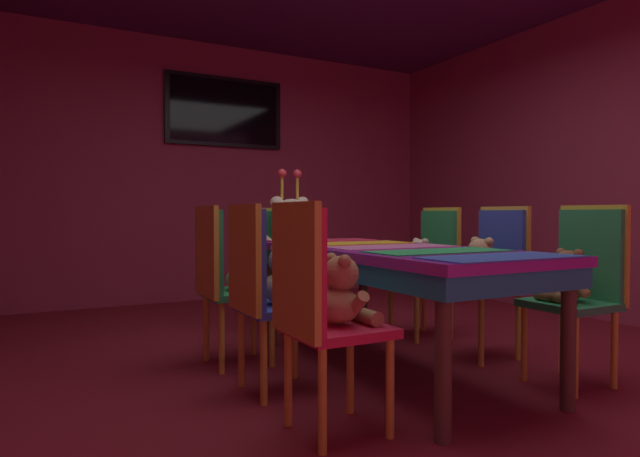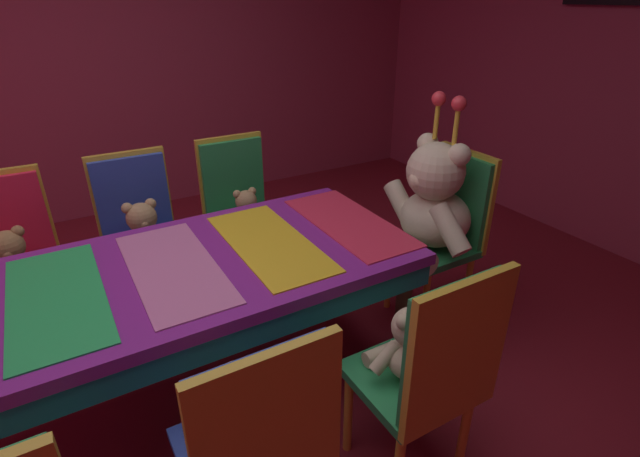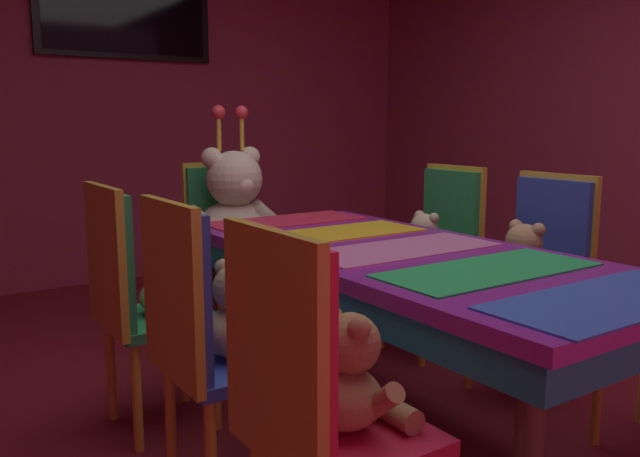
{
  "view_description": "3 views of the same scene",
  "coord_description": "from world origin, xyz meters",
  "px_view_note": "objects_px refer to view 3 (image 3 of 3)",
  "views": [
    {
      "loc": [
        -1.84,
        -2.58,
        0.94
      ],
      "look_at": [
        -0.04,
        0.81,
        0.83
      ],
      "focal_mm": 30.1,
      "sensor_mm": 36.0,
      "label": 1
    },
    {
      "loc": [
        1.72,
        -0.32,
        1.73
      ],
      "look_at": [
        0.05,
        0.66,
        0.78
      ],
      "focal_mm": 26.58,
      "sensor_mm": 36.0,
      "label": 2
    },
    {
      "loc": [
        -1.6,
        -1.82,
        1.22
      ],
      "look_at": [
        0.07,
        0.66,
        0.72
      ],
      "focal_mm": 36.58,
      "sensor_mm": 36.0,
      "label": 3
    }
  ],
  "objects_px": {
    "teddy_left_0": "(352,379)",
    "chair_right_1": "(543,260)",
    "chair_left_1": "(197,324)",
    "king_teddy_bear": "(236,211)",
    "chair_left_0": "(302,389)",
    "chair_left_2": "(128,285)",
    "banquet_table": "(402,272)",
    "teddy_left_2": "(164,287)",
    "wall_tv": "(125,6)",
    "teddy_left_1": "(239,317)",
    "teddy_right_2": "(423,244)",
    "chair_right_2": "(443,239)",
    "teddy_right_1": "(522,264)",
    "throne_chair": "(223,231)"
  },
  "relations": [
    {
      "from": "chair_left_2",
      "to": "banquet_table",
      "type": "bearing_deg",
      "value": -35.16
    },
    {
      "from": "teddy_left_0",
      "to": "teddy_right_2",
      "type": "distance_m",
      "value": 1.87
    },
    {
      "from": "chair_left_1",
      "to": "king_teddy_bear",
      "type": "height_order",
      "value": "king_teddy_bear"
    },
    {
      "from": "teddy_left_2",
      "to": "teddy_left_1",
      "type": "bearing_deg",
      "value": -87.24
    },
    {
      "from": "chair_right_2",
      "to": "wall_tv",
      "type": "xyz_separation_m",
      "value": [
        -0.86,
        2.46,
        1.45
      ]
    },
    {
      "from": "throne_chair",
      "to": "chair_right_2",
      "type": "bearing_deg",
      "value": 43.6
    },
    {
      "from": "chair_left_1",
      "to": "chair_left_2",
      "type": "bearing_deg",
      "value": 92.36
    },
    {
      "from": "banquet_table",
      "to": "teddy_left_1",
      "type": "distance_m",
      "value": 0.69
    },
    {
      "from": "banquet_table",
      "to": "teddy_left_2",
      "type": "bearing_deg",
      "value": 139.81
    },
    {
      "from": "teddy_left_2",
      "to": "king_teddy_bear",
      "type": "xyz_separation_m",
      "value": [
        0.71,
        0.78,
        0.16
      ]
    },
    {
      "from": "banquet_table",
      "to": "teddy_left_0",
      "type": "xyz_separation_m",
      "value": [
        -0.68,
        -0.6,
        -0.06
      ]
    },
    {
      "from": "banquet_table",
      "to": "throne_chair",
      "type": "xyz_separation_m",
      "value": [
        0.0,
        1.54,
        -0.06
      ]
    },
    {
      "from": "chair_right_2",
      "to": "teddy_right_1",
      "type": "bearing_deg",
      "value": 76.21
    },
    {
      "from": "chair_left_1",
      "to": "chair_left_2",
      "type": "relative_size",
      "value": 1.0
    },
    {
      "from": "teddy_right_1",
      "to": "throne_chair",
      "type": "distance_m",
      "value": 1.69
    },
    {
      "from": "throne_chair",
      "to": "wall_tv",
      "type": "bearing_deg",
      "value": 180.0
    },
    {
      "from": "banquet_table",
      "to": "teddy_right_2",
      "type": "xyz_separation_m",
      "value": [
        0.71,
        0.64,
        -0.07
      ]
    },
    {
      "from": "teddy_left_0",
      "to": "throne_chair",
      "type": "distance_m",
      "value": 2.25
    },
    {
      "from": "teddy_left_0",
      "to": "throne_chair",
      "type": "bearing_deg",
      "value": 72.3
    },
    {
      "from": "teddy_right_2",
      "to": "teddy_left_2",
      "type": "bearing_deg",
      "value": 1.74
    },
    {
      "from": "chair_left_1",
      "to": "teddy_left_1",
      "type": "height_order",
      "value": "chair_left_1"
    },
    {
      "from": "chair_left_1",
      "to": "chair_right_2",
      "type": "bearing_deg",
      "value": 20.7
    },
    {
      "from": "chair_right_2",
      "to": "throne_chair",
      "type": "bearing_deg",
      "value": -46.4
    },
    {
      "from": "chair_left_0",
      "to": "teddy_left_0",
      "type": "xyz_separation_m",
      "value": [
        0.15,
        -0.0,
        -0.01
      ]
    },
    {
      "from": "chair_left_1",
      "to": "throne_chair",
      "type": "distance_m",
      "value": 1.75
    },
    {
      "from": "chair_left_0",
      "to": "chair_left_1",
      "type": "xyz_separation_m",
      "value": [
        -0.0,
        0.61,
        0.0
      ]
    },
    {
      "from": "banquet_table",
      "to": "king_teddy_bear",
      "type": "distance_m",
      "value": 1.38
    },
    {
      "from": "chair_left_0",
      "to": "chair_left_2",
      "type": "height_order",
      "value": "same"
    },
    {
      "from": "chair_left_2",
      "to": "wall_tv",
      "type": "distance_m",
      "value": 3.02
    },
    {
      "from": "teddy_left_1",
      "to": "chair_right_2",
      "type": "relative_size",
      "value": 0.34
    },
    {
      "from": "chair_right_1",
      "to": "teddy_right_1",
      "type": "height_order",
      "value": "chair_right_1"
    },
    {
      "from": "throne_chair",
      "to": "chair_left_0",
      "type": "bearing_deg",
      "value": -21.16
    },
    {
      "from": "king_teddy_bear",
      "to": "chair_right_2",
      "type": "bearing_deg",
      "value": 49.47
    },
    {
      "from": "chair_left_0",
      "to": "teddy_left_1",
      "type": "xyz_separation_m",
      "value": [
        0.15,
        0.61,
        -0.0
      ]
    },
    {
      "from": "teddy_right_1",
      "to": "throne_chair",
      "type": "xyz_separation_m",
      "value": [
        -0.7,
        1.54,
        -0.0
      ]
    },
    {
      "from": "throne_chair",
      "to": "chair_right_1",
      "type": "bearing_deg",
      "value": 28.7
    },
    {
      "from": "teddy_left_0",
      "to": "chair_right_1",
      "type": "bearing_deg",
      "value": 21.43
    },
    {
      "from": "teddy_right_1",
      "to": "throne_chair",
      "type": "relative_size",
      "value": 0.35
    },
    {
      "from": "chair_left_2",
      "to": "teddy_right_2",
      "type": "height_order",
      "value": "chair_left_2"
    },
    {
      "from": "chair_left_1",
      "to": "teddy_right_2",
      "type": "distance_m",
      "value": 1.67
    },
    {
      "from": "teddy_left_2",
      "to": "chair_right_2",
      "type": "xyz_separation_m",
      "value": [
        1.57,
        0.04,
        0.03
      ]
    },
    {
      "from": "teddy_left_1",
      "to": "chair_right_1",
      "type": "bearing_deg",
      "value": -0.26
    },
    {
      "from": "chair_left_0",
      "to": "chair_left_2",
      "type": "xyz_separation_m",
      "value": [
        -0.02,
        1.2,
        0.0
      ]
    },
    {
      "from": "chair_left_0",
      "to": "chair_right_1",
      "type": "bearing_deg",
      "value": 19.71
    },
    {
      "from": "teddy_left_2",
      "to": "wall_tv",
      "type": "bearing_deg",
      "value": 74.14
    },
    {
      "from": "banquet_table",
      "to": "chair_left_1",
      "type": "xyz_separation_m",
      "value": [
        -0.83,
        0.01,
        -0.06
      ]
    },
    {
      "from": "chair_right_1",
      "to": "chair_right_2",
      "type": "xyz_separation_m",
      "value": [
        0.01,
        0.64,
        0.0
      ]
    },
    {
      "from": "chair_left_0",
      "to": "chair_left_1",
      "type": "bearing_deg",
      "value": 90.0
    },
    {
      "from": "teddy_right_1",
      "to": "teddy_left_2",
      "type": "bearing_deg",
      "value": -23.07
    },
    {
      "from": "chair_left_1",
      "to": "chair_right_1",
      "type": "bearing_deg",
      "value": -0.24
    }
  ]
}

